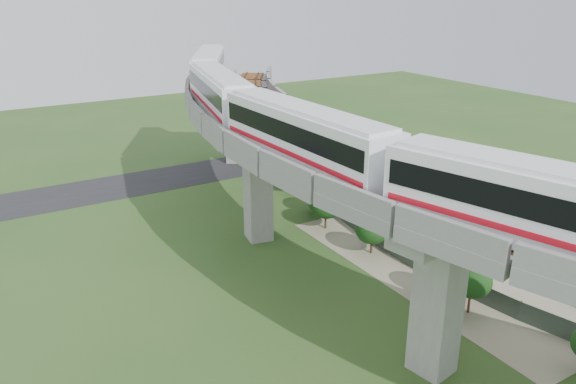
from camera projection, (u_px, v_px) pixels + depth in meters
name	position (u px, v px, depth m)	size (l,w,h in m)	color
ground	(317.00, 293.00, 40.27)	(160.00, 160.00, 0.00)	#2C5120
dirt_lot	(474.00, 258.00, 45.45)	(18.00, 26.00, 0.04)	gray
asphalt_road	(171.00, 177.00, 64.33)	(60.00, 8.00, 0.03)	#232326
viaduct	(365.00, 165.00, 38.98)	(19.58, 73.98, 11.40)	#99968E
metro_train	(286.00, 110.00, 40.47)	(13.14, 61.08, 3.64)	white
fence	(418.00, 252.00, 44.74)	(3.87, 38.73, 1.50)	#2D382D
tree_0	(287.00, 164.00, 61.91)	(3.17, 3.17, 3.49)	#382314
tree_1	(293.00, 178.00, 58.79)	(1.89, 1.89, 2.57)	#382314
tree_2	(321.00, 194.00, 53.48)	(3.09, 3.09, 3.39)	#382314
tree_3	(326.00, 204.00, 50.07)	(3.10, 3.10, 3.73)	#382314
tree_4	(372.00, 229.00, 45.47)	(2.78, 2.78, 3.34)	#382314
tree_5	(446.00, 272.00, 38.88)	(2.37, 2.37, 3.12)	#382314
tree_6	(472.00, 281.00, 37.04)	(2.66, 2.66, 3.57)	#382314
car_red	(545.00, 262.00, 43.24)	(1.44, 4.12, 1.36)	#B32A10
car_dark	(439.00, 232.00, 48.66)	(1.70, 4.19, 1.22)	black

